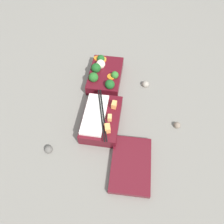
% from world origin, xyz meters
% --- Properties ---
extents(ground_plane, '(3.00, 3.00, 0.00)m').
position_xyz_m(ground_plane, '(0.00, 0.00, 0.00)').
color(ground_plane, slate).
extents(bento_tray_vegetable, '(0.20, 0.14, 0.08)m').
position_xyz_m(bento_tray_vegetable, '(-0.10, -0.03, 0.03)').
color(bento_tray_vegetable, '#510F19').
rests_on(bento_tray_vegetable, ground_plane).
extents(bento_tray_rice, '(0.22, 0.13, 0.07)m').
position_xyz_m(bento_tray_rice, '(0.12, 0.00, 0.03)').
color(bento_tray_rice, '#510F19').
rests_on(bento_tray_rice, ground_plane).
extents(bento_lid, '(0.20, 0.14, 0.02)m').
position_xyz_m(bento_lid, '(0.27, 0.12, 0.01)').
color(bento_lid, '#510F19').
rests_on(bento_lid, ground_plane).
extents(pebble_0, '(0.03, 0.03, 0.03)m').
position_xyz_m(pebble_0, '(0.26, -0.16, 0.01)').
color(pebble_0, '#595651').
rests_on(pebble_0, ground_plane).
extents(pebble_1, '(0.03, 0.03, 0.03)m').
position_xyz_m(pebble_1, '(-0.09, 0.15, 0.01)').
color(pebble_1, gray).
rests_on(pebble_1, ground_plane).
extents(pebble_2, '(0.02, 0.02, 0.02)m').
position_xyz_m(pebble_2, '(0.09, 0.28, 0.01)').
color(pebble_2, '#7A6B5B').
rests_on(pebble_2, ground_plane).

